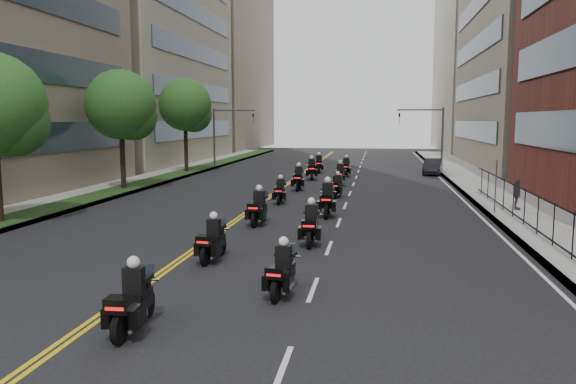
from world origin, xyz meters
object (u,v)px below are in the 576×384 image
motorcycle_4 (258,209)px  motorcycle_8 (299,179)px  motorcycle_7 (337,187)px  pedestrian_c (517,194)px  motorcycle_3 (311,226)px  motorcycle_6 (280,192)px  motorcycle_12 (319,165)px  motorcycle_5 (327,201)px  parked_sedan (433,167)px  motorcycle_11 (346,168)px  motorcycle_1 (282,272)px  motorcycle_9 (340,175)px  motorcycle_2 (213,242)px  motorcycle_0 (132,303)px  motorcycle_10 (312,170)px

motorcycle_4 → motorcycle_8: motorcycle_8 is taller
motorcycle_7 → pedestrian_c: pedestrian_c is taller
motorcycle_3 → motorcycle_4: (-2.72, 3.54, 0.01)m
motorcycle_6 → motorcycle_12: motorcycle_12 is taller
motorcycle_3 → motorcycle_5: 6.08m
motorcycle_4 → parked_sedan: motorcycle_4 is taller
motorcycle_3 → pedestrian_c: size_ratio=1.53×
motorcycle_6 → motorcycle_7: (2.90, 2.88, -0.01)m
motorcycle_3 → motorcycle_6: bearing=104.4°
motorcycle_8 → motorcycle_11: (2.55, 9.06, -0.01)m
motorcycle_7 → motorcycle_1: bearing=-83.8°
motorcycle_7 → motorcycle_9: 6.08m
motorcycle_3 → motorcycle_2: bearing=-136.5°
motorcycle_2 → motorcycle_6: (0.01, 12.69, -0.01)m
motorcycle_1 → motorcycle_6: bearing=105.3°
motorcycle_0 → motorcycle_8: bearing=87.2°
motorcycle_0 → pedestrian_c: size_ratio=1.46×
motorcycle_0 → motorcycle_1: 4.09m
motorcycle_1 → motorcycle_9: motorcycle_9 is taller
motorcycle_9 → pedestrian_c: motorcycle_9 is taller
motorcycle_2 → motorcycle_5: (2.92, 8.97, 0.11)m
pedestrian_c → motorcycle_10: bearing=51.2°
motorcycle_7 → motorcycle_12: 15.36m
motorcycle_7 → motorcycle_4: bearing=-100.4°
motorcycle_10 → pedestrian_c: 17.87m
motorcycle_5 → motorcycle_11: bearing=88.8°
motorcycle_1 → motorcycle_9: 24.83m
motorcycle_5 → motorcycle_11: (-0.17, 18.65, -0.05)m
motorcycle_2 → motorcycle_12: size_ratio=0.91×
motorcycle_6 → motorcycle_7: size_ratio=1.02×
motorcycle_4 → motorcycle_7: (2.77, 9.15, -0.07)m
pedestrian_c → motorcycle_12: bearing=41.7°
motorcycle_3 → motorcycle_8: (-2.67, 15.66, 0.03)m
motorcycle_0 → motorcycle_2: motorcycle_0 is taller
pedestrian_c → motorcycle_9: bearing=52.9°
motorcycle_5 → motorcycle_8: 9.96m
motorcycle_0 → parked_sedan: 38.09m
pedestrian_c → motorcycle_2: bearing=144.0°
motorcycle_9 → motorcycle_11: motorcycle_11 is taller
motorcycle_3 → motorcycle_11: (-0.11, 24.73, 0.02)m
motorcycle_11 → parked_sedan: (7.02, 3.01, -0.03)m
motorcycle_3 → motorcycle_9: 18.76m
motorcycle_1 → pedestrian_c: size_ratio=1.36×
motorcycle_3 → motorcycle_9: motorcycle_9 is taller
motorcycle_0 → motorcycle_12: motorcycle_12 is taller
motorcycle_8 → pedestrian_c: size_ratio=1.59×
motorcycle_4 → motorcycle_6: motorcycle_4 is taller
motorcycle_4 → motorcycle_7: bearing=75.4°
motorcycle_0 → pedestrian_c: (11.94, 17.72, 0.26)m
motorcycle_0 → motorcycle_11: 33.93m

